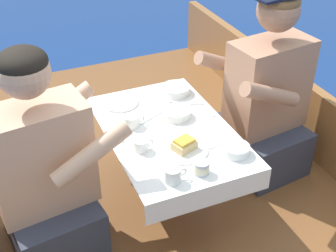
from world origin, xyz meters
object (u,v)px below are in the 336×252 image
coffee_cup_center (173,175)px  tin_can (202,167)px  person_starboard (265,101)px  person_port (45,178)px  coffee_cup_starboard (141,145)px  coffee_cup_port (132,121)px  sandwich (183,145)px

coffee_cup_center → tin_can: coffee_cup_center is taller
person_starboard → tin_can: (-0.57, -0.41, 0.05)m
person_port → coffee_cup_starboard: size_ratio=10.58×
coffee_cup_port → sandwich: bearing=-63.0°
person_starboard → coffee_cup_starboard: size_ratio=11.22×
coffee_cup_center → person_port: bearing=147.8°
person_starboard → coffee_cup_center: bearing=23.5°
coffee_cup_center → tin_can: bearing=1.4°
person_port → coffee_cup_starboard: person_port is taller
coffee_cup_port → tin_can: bearing=-71.7°
tin_can → person_port: bearing=154.1°
coffee_cup_center → sandwich: bearing=54.0°
sandwich → tin_can: sandwich is taller
person_port → tin_can: person_port is taller
person_port → coffee_cup_center: bearing=-39.8°
person_port → coffee_cup_port: person_port is taller
coffee_cup_starboard → person_port: bearing=173.9°
sandwich → coffee_cup_starboard: (-0.16, 0.07, -0.01)m
person_port → sandwich: 0.59m
person_starboard → coffee_cup_center: size_ratio=10.92×
person_starboard → coffee_cup_port: bearing=-8.6°
coffee_cup_center → tin_can: 0.13m
person_port → person_starboard: 1.16m
person_starboard → person_port: bearing=-0.7°
sandwich → coffee_cup_center: size_ratio=1.21×
sandwich → tin_can: (0.01, -0.16, -0.00)m
tin_can → coffee_cup_starboard: bearing=125.4°
coffee_cup_port → person_starboard: bearing=-1.3°
person_port → person_starboard: person_starboard is taller
coffee_cup_port → person_port: bearing=-161.2°
person_port → sandwich: size_ratio=8.52×
sandwich → coffee_cup_starboard: size_ratio=1.24×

